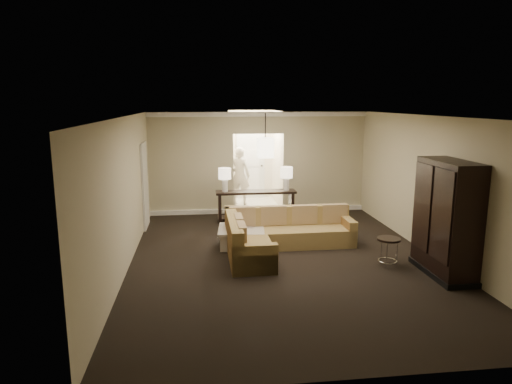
{
  "coord_description": "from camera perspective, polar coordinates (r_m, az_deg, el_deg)",
  "views": [
    {
      "loc": [
        -1.62,
        -8.45,
        3.08
      ],
      "look_at": [
        -0.42,
        1.2,
        1.14
      ],
      "focal_mm": 32.0,
      "sensor_mm": 36.0,
      "label": 1
    }
  ],
  "objects": [
    {
      "name": "wall_left",
      "position": [
        8.73,
        -16.04,
        -0.25
      ],
      "size": [
        0.04,
        8.0,
        2.8
      ],
      "primitive_type": "cube",
      "color": "#BBB48D",
      "rests_on": "ground"
    },
    {
      "name": "table_lamp_left",
      "position": [
        11.65,
        -3.93,
        2.02
      ],
      "size": [
        0.32,
        0.32,
        0.61
      ],
      "color": "white",
      "rests_on": "console_table"
    },
    {
      "name": "table_lamp_right",
      "position": [
        11.84,
        3.83,
        2.16
      ],
      "size": [
        0.32,
        0.32,
        0.61
      ],
      "color": "white",
      "rests_on": "console_table"
    },
    {
      "name": "ceiling",
      "position": [
        8.61,
        3.81,
        9.4
      ],
      "size": [
        6.0,
        8.0,
        0.02
      ],
      "primitive_type": "cube",
      "color": "white",
      "rests_on": "wall_back"
    },
    {
      "name": "coffee_table",
      "position": [
        9.92,
        -1.85,
        -5.59
      ],
      "size": [
        1.07,
        1.07,
        0.41
      ],
      "rotation": [
        0.0,
        0.0,
        -0.1
      ],
      "color": "beige",
      "rests_on": "ground"
    },
    {
      "name": "wall_back",
      "position": [
        12.67,
        0.32,
        3.67
      ],
      "size": [
        6.0,
        0.04,
        2.8
      ],
      "primitive_type": "cube",
      "color": "#BBB48D",
      "rests_on": "ground"
    },
    {
      "name": "person",
      "position": [
        13.65,
        -2.09,
        2.4
      ],
      "size": [
        0.8,
        0.64,
        1.94
      ],
      "primitive_type": "imported",
      "rotation": [
        0.0,
        0.0,
        2.86
      ],
      "color": "beige",
      "rests_on": "ground"
    },
    {
      "name": "wall_front",
      "position": [
        5.03,
        12.3,
        -8.5
      ],
      "size": [
        6.0,
        0.04,
        2.8
      ],
      "primitive_type": "cube",
      "color": "#BBB48D",
      "rests_on": "ground"
    },
    {
      "name": "crown_molding",
      "position": [
        12.51,
        0.35,
        9.69
      ],
      "size": [
        6.0,
        0.1,
        0.12
      ],
      "primitive_type": "cube",
      "color": "white",
      "rests_on": "wall_back"
    },
    {
      "name": "ground",
      "position": [
        9.14,
        3.58,
        -8.42
      ],
      "size": [
        8.0,
        8.0,
        0.0
      ],
      "primitive_type": "plane",
      "color": "black",
      "rests_on": "ground"
    },
    {
      "name": "armoire",
      "position": [
        8.77,
        22.67,
        -3.37
      ],
      "size": [
        0.62,
        1.44,
        2.08
      ],
      "color": "black",
      "rests_on": "ground"
    },
    {
      "name": "pendant_light",
      "position": [
        11.33,
        1.17,
        5.58
      ],
      "size": [
        0.38,
        0.38,
        1.09
      ],
      "color": "black",
      "rests_on": "ceiling"
    },
    {
      "name": "wall_right",
      "position": [
        9.78,
        21.23,
        0.63
      ],
      "size": [
        0.04,
        8.0,
        2.8
      ],
      "primitive_type": "cube",
      "color": "#BBB48D",
      "rests_on": "ground"
    },
    {
      "name": "console_table",
      "position": [
        11.86,
        -0.02,
        -1.39
      ],
      "size": [
        2.07,
        0.48,
        0.8
      ],
      "rotation": [
        0.0,
        0.0,
        -0.01
      ],
      "color": "black",
      "rests_on": "ground"
    },
    {
      "name": "sectional_sofa",
      "position": [
        9.58,
        2.67,
        -5.4
      ],
      "size": [
        2.76,
        2.21,
        0.83
      ],
      "rotation": [
        0.0,
        0.0,
        0.0
      ],
      "color": "brown",
      "rests_on": "ground"
    },
    {
      "name": "side_door",
      "position": [
        11.51,
        -13.71,
        0.81
      ],
      "size": [
        0.05,
        0.9,
        2.1
      ],
      "primitive_type": "cube",
      "color": "silver",
      "rests_on": "ground"
    },
    {
      "name": "drink_table",
      "position": [
        9.03,
        16.22,
        -6.5
      ],
      "size": [
        0.44,
        0.44,
        0.55
      ],
      "rotation": [
        0.0,
        0.0,
        -0.05
      ],
      "color": "black",
      "rests_on": "ground"
    },
    {
      "name": "foyer",
      "position": [
        14.0,
        -0.39,
        3.99
      ],
      "size": [
        1.44,
        2.02,
        2.8
      ],
      "color": "silver",
      "rests_on": "ground"
    },
    {
      "name": "baseboard",
      "position": [
        12.87,
        0.34,
        -2.28
      ],
      "size": [
        6.0,
        0.1,
        0.12
      ],
      "primitive_type": "cube",
      "color": "white",
      "rests_on": "ground"
    }
  ]
}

